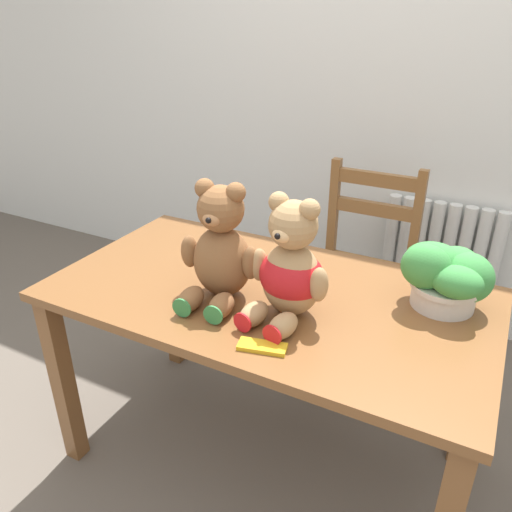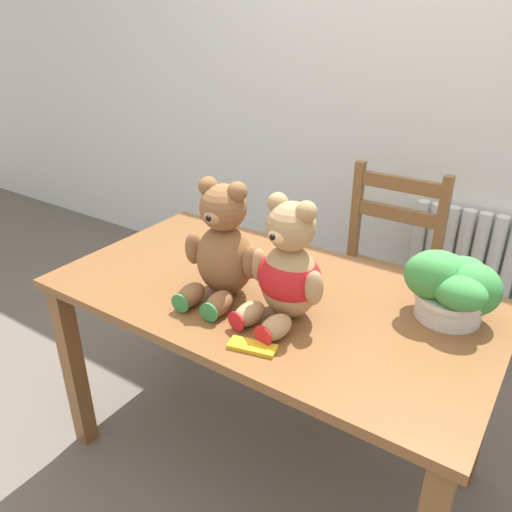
% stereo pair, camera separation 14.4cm
% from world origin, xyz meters
% --- Properties ---
extents(wall_back, '(8.00, 0.04, 2.60)m').
position_xyz_m(wall_back, '(0.00, 1.63, 1.30)').
color(wall_back, silver).
rests_on(wall_back, ground_plane).
extents(radiator, '(0.57, 0.10, 0.69)m').
position_xyz_m(radiator, '(0.37, 1.56, 0.31)').
color(radiator, silver).
rests_on(radiator, ground_plane).
extents(dining_table, '(1.37, 0.75, 0.72)m').
position_xyz_m(dining_table, '(0.00, 0.37, 0.62)').
color(dining_table, brown).
rests_on(dining_table, ground_plane).
extents(wooden_chair_behind, '(0.42, 0.43, 0.92)m').
position_xyz_m(wooden_chair_behind, '(0.09, 1.11, 0.46)').
color(wooden_chair_behind, brown).
rests_on(wooden_chair_behind, ground_plane).
extents(teddy_bear_left, '(0.26, 0.26, 0.37)m').
position_xyz_m(teddy_bear_left, '(-0.11, 0.28, 0.88)').
color(teddy_bear_left, brown).
rests_on(teddy_bear_left, dining_table).
extents(teddy_bear_right, '(0.25, 0.27, 0.36)m').
position_xyz_m(teddy_bear_right, '(0.11, 0.29, 0.86)').
color(teddy_bear_right, tan).
rests_on(teddy_bear_right, dining_table).
extents(potted_plant, '(0.26, 0.21, 0.20)m').
position_xyz_m(potted_plant, '(0.50, 0.54, 0.82)').
color(potted_plant, beige).
rests_on(potted_plant, dining_table).
extents(chocolate_bar, '(0.14, 0.08, 0.01)m').
position_xyz_m(chocolate_bar, '(0.12, 0.10, 0.72)').
color(chocolate_bar, gold).
rests_on(chocolate_bar, dining_table).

